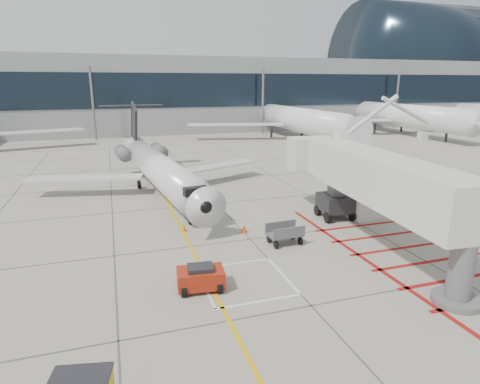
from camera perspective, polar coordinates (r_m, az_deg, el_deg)
name	(u,v)px	position (r m, az deg, el deg)	size (l,w,h in m)	color
ground_plane	(275,267)	(21.39, 5.03, -10.54)	(260.00, 260.00, 0.00)	gray
regional_jet	(164,157)	(32.65, -10.71, 4.95)	(21.78, 27.46, 7.20)	silver
jet_bridge	(384,189)	(23.72, 19.82, 0.41)	(8.48, 17.90, 7.16)	silver
pushback_tug	(201,277)	(19.01, -5.62, -11.93)	(2.15, 1.34, 1.25)	#9F230F
baggage_cart	(285,234)	(24.07, 6.39, -5.91)	(2.02, 1.28, 1.28)	#515055
ground_power_unit	(365,206)	(29.66, 17.34, -1.87)	(2.30, 1.34, 1.82)	beige
cone_nose	(184,227)	(26.29, -8.03, -5.02)	(0.35, 0.35, 0.49)	orange
cone_side	(244,229)	(25.77, 0.60, -5.25)	(0.38, 0.38, 0.53)	#E9490C
terminal_building	(193,94)	(89.47, -6.71, 13.68)	(180.00, 28.00, 14.00)	gray
terminal_glass_band	(208,90)	(75.73, -4.56, 14.23)	(180.00, 0.10, 6.00)	black
terminal_dome	(424,64)	(117.22, 24.65, 16.23)	(40.00, 28.00, 28.00)	black
bg_aircraft_c	(293,103)	(70.47, 7.49, 12.41)	(35.68, 39.65, 11.89)	silver
bg_aircraft_d	(398,100)	(82.01, 21.58, 12.04)	(37.07, 41.19, 12.36)	silver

